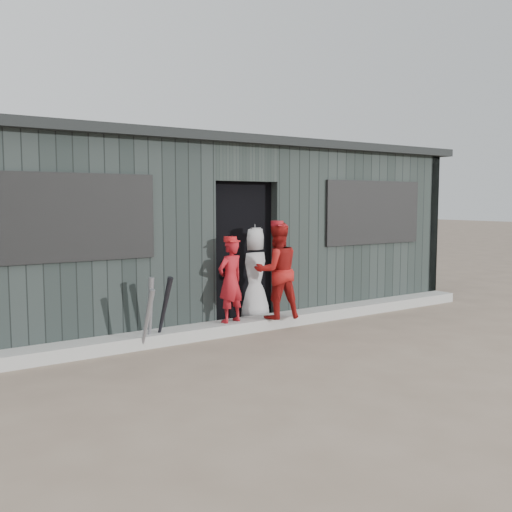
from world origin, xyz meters
TOP-DOWN VIEW (x-y plane):
  - ground at (0.00, 0.00)m, footprint 80.00×80.00m
  - curb at (0.00, 1.82)m, footprint 8.00×0.36m
  - bat_left at (-1.68, 1.57)m, footprint 0.13×0.30m
  - bat_mid at (-1.56, 1.73)m, footprint 0.07×0.17m
  - bat_right at (-1.40, 1.70)m, footprint 0.14×0.34m
  - player_red_left at (-0.40, 1.81)m, footprint 0.45×0.35m
  - player_red_right at (0.25, 1.67)m, footprint 0.72×0.62m
  - player_grey_back at (0.22, 2.23)m, footprint 0.69×0.47m
  - dugout at (-0.00, 3.50)m, footprint 8.30×3.30m

SIDE VIEW (x-z plane):
  - ground at x=0.00m, z-range 0.00..0.00m
  - curb at x=0.00m, z-range 0.00..0.15m
  - bat_left at x=-1.68m, z-range 0.00..0.75m
  - bat_mid at x=-1.56m, z-range 0.00..0.85m
  - bat_right at x=-1.40m, z-range 0.00..0.85m
  - player_grey_back at x=0.22m, z-range 0.00..1.38m
  - player_red_left at x=-0.40m, z-range 0.15..1.25m
  - player_red_right at x=0.25m, z-range 0.15..1.44m
  - dugout at x=0.00m, z-range -0.02..2.60m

